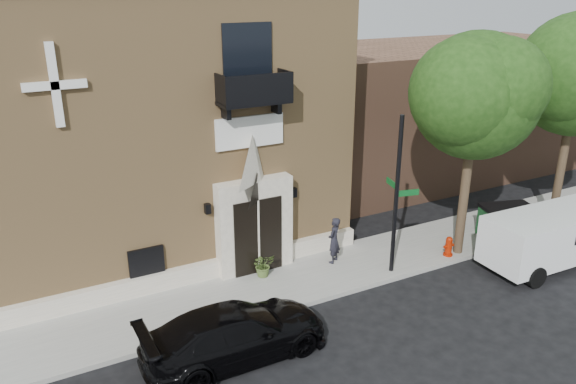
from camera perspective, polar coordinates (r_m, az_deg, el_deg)
name	(u,v)px	position (r m, az deg, el deg)	size (l,w,h in m)	color
ground	(322,303)	(17.73, 3.49, -11.17)	(120.00, 120.00, 0.00)	black
sidewalk	(324,272)	(19.25, 3.73, -8.16)	(42.00, 3.00, 0.15)	gray
church	(146,115)	(21.85, -14.19, 7.58)	(12.20, 11.01, 9.30)	#AD8452
neighbour_building	(432,108)	(30.20, 14.40, 8.25)	(18.00, 8.00, 6.40)	brown
street_tree_left	(479,95)	(19.52, 18.83, 9.31)	(4.97, 4.38, 7.77)	#38281C
black_sedan	(235,333)	(15.15, -5.36, -14.06)	(2.03, 4.99, 1.45)	black
cargo_van	(553,236)	(21.46, 25.34, -4.04)	(4.91, 2.18, 1.97)	white
street_sign	(397,196)	(18.42, 10.99, -0.38)	(0.84, 0.96, 5.36)	black
fire_hydrant	(449,246)	(20.82, 16.01, -5.32)	(0.41, 0.33, 0.73)	#931803
dumpster	(506,221)	(22.90, 21.28, -2.78)	(2.15, 1.61, 1.25)	#0F381D
planter	(263,265)	(18.69, -2.52, -7.40)	(0.72, 0.63, 0.80)	#4F672D
pedestrian_near	(334,240)	(19.44, 4.69, -4.90)	(0.60, 0.40, 1.65)	black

